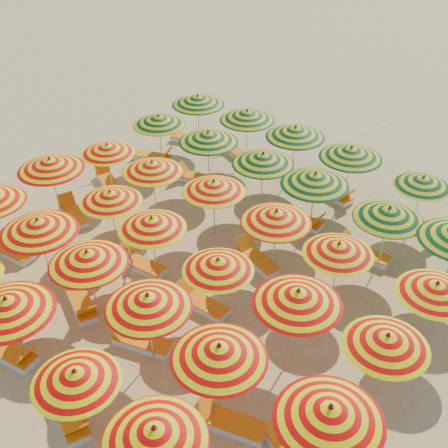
{
  "coord_description": "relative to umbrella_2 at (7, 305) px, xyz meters",
  "views": [
    {
      "loc": [
        9.36,
        -10.76,
        11.97
      ],
      "look_at": [
        0.0,
        0.5,
        1.6
      ],
      "focal_mm": 45.0,
      "sensor_mm": 36.0,
      "label": 1
    }
  ],
  "objects": [
    {
      "name": "lounger_6",
      "position": [
        -0.55,
        2.41,
        -2.06
      ],
      "size": [
        1.82,
        1.21,
        0.69
      ],
      "rotation": [
        0.0,
        0.0,
        -0.4
      ],
      "color": "white",
      "rests_on": "ground"
    },
    {
      "name": "lounger_7",
      "position": [
        1.95,
        2.52,
        -2.06
      ],
      "size": [
        1.83,
        1.1,
        0.69
      ],
      "rotation": [
        0.0,
        0.0,
        3.46
      ],
      "color": "white",
      "rests_on": "ground"
    },
    {
      "name": "lounger_15",
      "position": [
        -5.56,
        10.34,
        -2.06
      ],
      "size": [
        1.83,
        1.16,
        0.69
      ],
      "rotation": [
        0.0,
        0.0,
        0.36
      ],
      "color": "white",
      "rests_on": "ground"
    },
    {
      "name": "lounger_3",
      "position": [
        2.39,
        -0.29,
        -2.06
      ],
      "size": [
        1.82,
        1.18,
        0.69
      ],
      "rotation": [
        0.0,
        0.0,
        -0.38
      ],
      "color": "white",
      "rests_on": "ground"
    },
    {
      "name": "umbrella_26",
      "position": [
        0.35,
        10.3,
        -0.06
      ],
      "size": [
        2.92,
        2.92,
        2.45
      ],
      "color": "silver",
      "rests_on": "ground"
    },
    {
      "name": "umbrella_3",
      "position": [
        2.9,
        -0.19,
        -0.28
      ],
      "size": [
        2.21,
        2.21,
        2.19
      ],
      "color": "silver",
      "rests_on": "ground"
    },
    {
      "name": "umbrella_13",
      "position": [
        -2.2,
        5.25,
        -0.24
      ],
      "size": [
        2.52,
        2.52,
        2.24
      ],
      "color": "silver",
      "rests_on": "ground"
    },
    {
      "name": "umbrella_16",
      "position": [
        5.43,
        4.91,
        -0.01
      ],
      "size": [
        2.38,
        2.38,
        2.5
      ],
      "color": "silver",
      "rests_on": "ground"
    },
    {
      "name": "umbrella_24",
      "position": [
        -5.05,
        10.35,
        -0.15
      ],
      "size": [
        2.41,
        2.41,
        2.34
      ],
      "color": "silver",
      "rests_on": "ground"
    },
    {
      "name": "umbrella_17",
      "position": [
        7.79,
        5.22,
        -0.24
      ],
      "size": [
        2.44,
        2.44,
        2.24
      ],
      "color": "silver",
      "rests_on": "ground"
    },
    {
      "name": "umbrella_31",
      "position": [
        -2.38,
        12.88,
        -0.04
      ],
      "size": [
        2.84,
        2.84,
        2.46
      ],
      "color": "silver",
      "rests_on": "ground"
    },
    {
      "name": "umbrella_30",
      "position": [
        -5.03,
        12.76,
        -0.04
      ],
      "size": [
        2.97,
        2.97,
        2.46
      ],
      "color": "silver",
      "rests_on": "ground"
    },
    {
      "name": "ground",
      "position": [
        1.38,
        6.34,
        -2.21
      ],
      "size": [
        120.0,
        120.0,
        0.0
      ],
      "primitive_type": "plane",
      "color": "#D9B160",
      "rests_on": "ground"
    },
    {
      "name": "lounger_12",
      "position": [
        2.21,
        4.76,
        -2.06
      ],
      "size": [
        1.76,
        0.67,
        0.69
      ],
      "rotation": [
        0.0,
        0.0,
        3.19
      ],
      "color": "white",
      "rests_on": "ground"
    },
    {
      "name": "umbrella_27",
      "position": [
        2.62,
        10.2,
        0.0
      ],
      "size": [
        2.73,
        2.73,
        2.51
      ],
      "color": "silver",
      "rests_on": "ground"
    },
    {
      "name": "umbrella_15",
      "position": [
        2.81,
        4.86,
        -0.29
      ],
      "size": [
        2.27,
        2.27,
        2.19
      ],
      "color": "silver",
      "rests_on": "ground"
    },
    {
      "name": "umbrella_9",
      "position": [
        2.55,
        2.41,
        -0.07
      ],
      "size": [
        2.8,
        2.8,
        2.43
      ],
      "color": "silver",
      "rests_on": "ground"
    },
    {
      "name": "umbrella_2",
      "position": [
        0.0,
        0.0,
        0.0
      ],
      "size": [
        2.47,
        2.47,
        2.51
      ],
      "color": "silver",
      "rests_on": "ground"
    },
    {
      "name": "lounger_11",
      "position": [
        -0.58,
        4.86,
        -2.06
      ],
      "size": [
        1.79,
        0.79,
        0.69
      ],
      "rotation": [
        0.0,
        0.0,
        3.26
      ],
      "color": "white",
      "rests_on": "ground"
    },
    {
      "name": "umbrella_18",
      "position": [
        -4.93,
        7.44,
        -0.27
      ],
      "size": [
        2.17,
        2.17,
        2.21
      ],
      "color": "silver",
      "rests_on": "ground"
    },
    {
      "name": "lounger_8",
      "position": [
        5.54,
        2.07,
        -2.06
      ],
      "size": [
        1.83,
        1.08,
        0.69
      ],
      "rotation": [
        0.0,
        0.0,
        3.45
      ],
      "color": "white",
      "rests_on": "ground"
    },
    {
      "name": "umbrella_25",
      "position": [
        -2.29,
        10.31,
        -0.03
      ],
      "size": [
        2.76,
        2.76,
        2.47
      ],
      "color": "silver",
      "rests_on": "ground"
    },
    {
      "name": "umbrella_7",
      "position": [
        -2.29,
        2.54,
        0.01
      ],
      "size": [
        2.97,
        2.97,
        2.52
      ],
      "color": "silver",
      "rests_on": "ground"
    },
    {
      "name": "lounger_17",
      "position": [
        2.12,
        10.39,
        -2.06
      ],
      "size": [
        1.77,
        0.7,
        0.69
      ],
      "rotation": [
        0.0,
        0.0,
        0.07
      ],
      "color": "white",
      "rests_on": "ground"
    },
    {
      "name": "lounger_22",
      "position": [
        5.94,
        13.14,
        -2.06
      ],
      "size": [
        1.82,
        1.24,
        0.69
      ],
      "rotation": [
        0.0,
        0.0,
        0.42
      ],
      "color": "white",
      "rests_on": "ground"
    },
    {
      "name": "umbrella_19",
      "position": [
        -2.44,
        7.42,
        -0.15
      ],
      "size": [
        2.64,
        2.64,
        2.34
      ],
      "color": "silver",
      "rests_on": "ground"
    },
    {
      "name": "lounger_16",
      "position": [
        -2.89,
        10.22,
        -2.06
      ],
      "size": [
        1.83,
        1.08,
        0.69
      ],
      "rotation": [
        0.0,
        0.0,
        3.45
      ],
      "color": "white",
      "rests_on": "ground"
    },
    {
      "name": "umbrella_21",
      "position": [
        2.83,
        7.63,
        -0.1
      ],
      "size": [
        2.93,
        2.93,
        2.4
      ],
      "color": "silver",
      "rests_on": "ground"
    },
    {
      "name": "lounger_5",
      "position": [
        -4.51,
        2.53,
        -2.06
      ],
      "size": [
        1.8,
        0.82,
        0.69
      ],
      "rotation": [
        0.0,
        0.0,
        3.29
      ],
      "color": "white",
      "rests_on": "ground"
    },
    {
      "name": "beachgoer_a",
      "position": [
        -0.34,
        4.09,
        -1.49
      ],
      "size": [
        0.53,
        0.62,
        1.44
      ],
      "primitive_type": "imported",
      "rotation": [
        0.0,
        0.0,
        4.3
      ],
      "color": "tan",
      "rests_on": "ground"
    },
    {
      "name": "lounger_13",
      "position": [
        -5.52,
        7.7,
        -2.06
      ],
      "size": [
        1.82,
        1.22,
        0.69
      ],
      "rotation": [
        0.0,
        0.0,
        2.73
      ],
      "color": "white",
      "rests_on": "ground"
    },
    {
      "name": "umbrella_14",
      "position": [
        0.02,
        5.0,
        -0.19
      ],
      "size": [
        2.27,
        2.27,
        2.29
      ],
      "color": "silver",
      "rests_on": "ground"
    },
    {
      "name": "umbrella_23",
      "position": [
        7.95,
        7.76,
        -0.24
      ],
      "size": [
        2.8,
        2.8,
        2.24
      ],
      "color": "silver",
      "rests_on": "ground"
    },
    {
      "name": "lounger_19",
      "position": [
        -5.53,
        12.72,
        -2.06
      ],
      "size": [
        1.82,
        1.25,
        0.69
      ],
      "rotation": [
        0.0,
        0.0,
        0.43
      ],
      "color": "white",
      "rests_on": "ground"
    },
    {
      "name": "umbrella_34",
      "position": [
        5.35,
        12.9,
        -0.3
      ],
      "size": [
        2.68,
        2.68,
        2.18
      ],
      "color": "silver",
      "rests_on": "ground"
    },
    {
      "name": "lounger_2",
      "position": [
        -0.5,
        -0.09,
        -2.06
      ],
      "size": [
        1.81,
        0.88,
        0.69
      ],
      "rotation": [
        0.0,
        0.0,
        0.18
      ],
      "color": "white",
      "rests_on": "ground"
    },
    {
      "name": "lounger_14",
      "position": [
        2.24,
        7.54,
        -2.06
      ],
      "size": [
        1.82,
        1.01,
        0.69
      ],
      "rotation": [
        0.0,
        0.0,
        2.88
      ],
      "color": "white",
      "rests_on": "ground"
    },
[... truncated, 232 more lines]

